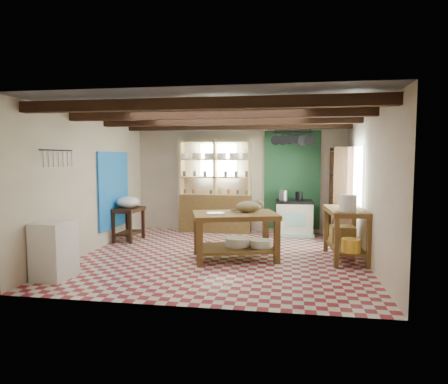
% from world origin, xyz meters
% --- Properties ---
extents(floor, '(5.00, 5.00, 0.02)m').
position_xyz_m(floor, '(0.00, 0.00, -0.01)').
color(floor, maroon).
rests_on(floor, ground).
extents(ceiling, '(5.00, 5.00, 0.02)m').
position_xyz_m(ceiling, '(0.00, 0.00, 2.60)').
color(ceiling, '#4F4F55').
rests_on(ceiling, wall_back).
extents(wall_back, '(5.00, 0.04, 2.60)m').
position_xyz_m(wall_back, '(0.00, 2.50, 1.30)').
color(wall_back, beige).
rests_on(wall_back, floor).
extents(wall_front, '(5.00, 0.04, 2.60)m').
position_xyz_m(wall_front, '(0.00, -2.50, 1.30)').
color(wall_front, beige).
rests_on(wall_front, floor).
extents(wall_left, '(0.04, 5.00, 2.60)m').
position_xyz_m(wall_left, '(-2.50, 0.00, 1.30)').
color(wall_left, beige).
rests_on(wall_left, floor).
extents(wall_right, '(0.04, 5.00, 2.60)m').
position_xyz_m(wall_right, '(2.50, 0.00, 1.30)').
color(wall_right, beige).
rests_on(wall_right, floor).
extents(ceiling_beams, '(5.00, 3.80, 0.15)m').
position_xyz_m(ceiling_beams, '(0.00, 0.00, 2.48)').
color(ceiling_beams, '#321D11').
rests_on(ceiling_beams, ceiling).
extents(blue_wall_patch, '(0.04, 1.40, 1.60)m').
position_xyz_m(blue_wall_patch, '(-2.47, 0.90, 1.10)').
color(blue_wall_patch, blue).
rests_on(blue_wall_patch, wall_left).
extents(green_wall_patch, '(1.30, 0.04, 2.30)m').
position_xyz_m(green_wall_patch, '(1.25, 2.47, 1.25)').
color(green_wall_patch, '#1F4E2D').
rests_on(green_wall_patch, wall_back).
extents(window_back, '(0.90, 0.02, 0.80)m').
position_xyz_m(window_back, '(-0.50, 2.48, 1.70)').
color(window_back, beige).
rests_on(window_back, wall_back).
extents(window_right, '(0.02, 1.30, 1.20)m').
position_xyz_m(window_right, '(2.48, 1.00, 1.40)').
color(window_right, beige).
rests_on(window_right, wall_right).
extents(utensil_rail, '(0.06, 0.90, 0.28)m').
position_xyz_m(utensil_rail, '(-2.44, -1.20, 1.78)').
color(utensil_rail, black).
rests_on(utensil_rail, wall_left).
extents(pot_rack, '(0.86, 0.12, 0.36)m').
position_xyz_m(pot_rack, '(1.25, 2.05, 2.18)').
color(pot_rack, black).
rests_on(pot_rack, ceiling).
extents(shelving_unit, '(1.70, 0.34, 2.20)m').
position_xyz_m(shelving_unit, '(-0.55, 2.31, 1.10)').
color(shelving_unit, '#DBBA7E').
rests_on(shelving_unit, floor).
extents(tall_rack, '(0.40, 0.86, 2.00)m').
position_xyz_m(tall_rack, '(2.28, 1.80, 1.00)').
color(tall_rack, '#321D11').
rests_on(tall_rack, floor).
extents(work_table, '(1.65, 1.33, 0.82)m').
position_xyz_m(work_table, '(0.26, -0.15, 0.41)').
color(work_table, brown).
rests_on(work_table, floor).
extents(stove, '(0.85, 0.59, 0.81)m').
position_xyz_m(stove, '(1.31, 2.15, 0.40)').
color(stove, white).
rests_on(stove, floor).
extents(prep_table, '(0.54, 0.74, 0.72)m').
position_xyz_m(prep_table, '(-2.20, 1.00, 0.36)').
color(prep_table, '#321D11').
rests_on(prep_table, floor).
extents(white_cabinet, '(0.50, 0.59, 0.85)m').
position_xyz_m(white_cabinet, '(-2.22, -1.71, 0.42)').
color(white_cabinet, white).
rests_on(white_cabinet, floor).
extents(right_counter, '(0.70, 1.28, 0.90)m').
position_xyz_m(right_counter, '(2.18, 0.12, 0.45)').
color(right_counter, brown).
rests_on(right_counter, floor).
extents(cat, '(0.55, 0.50, 0.20)m').
position_xyz_m(cat, '(0.48, -0.03, 0.92)').
color(cat, '#958257').
rests_on(cat, work_table).
extents(steel_tray, '(0.39, 0.39, 0.02)m').
position_xyz_m(steel_tray, '(-0.06, -0.30, 0.82)').
color(steel_tray, '#AAAAB2').
rests_on(steel_tray, work_table).
extents(basin_large, '(0.53, 0.53, 0.15)m').
position_xyz_m(basin_large, '(0.29, -0.09, 0.29)').
color(basin_large, white).
rests_on(basin_large, work_table).
extents(basin_small, '(0.46, 0.46, 0.13)m').
position_xyz_m(basin_small, '(0.72, -0.11, 0.28)').
color(basin_small, white).
rests_on(basin_small, work_table).
extents(kettle_left, '(0.21, 0.21, 0.23)m').
position_xyz_m(kettle_left, '(1.06, 2.14, 0.92)').
color(kettle_left, '#AAAAB2').
rests_on(kettle_left, stove).
extents(kettle_right, '(0.17, 0.17, 0.20)m').
position_xyz_m(kettle_right, '(1.41, 2.15, 0.91)').
color(kettle_right, black).
rests_on(kettle_right, stove).
extents(enamel_bowl, '(0.53, 0.53, 0.25)m').
position_xyz_m(enamel_bowl, '(-2.20, 1.00, 0.84)').
color(enamel_bowl, white).
rests_on(enamel_bowl, prep_table).
extents(white_bucket, '(0.30, 0.30, 0.28)m').
position_xyz_m(white_bucket, '(2.15, -0.23, 1.04)').
color(white_bucket, white).
rests_on(white_bucket, right_counter).
extents(wicker_basket, '(0.45, 0.37, 0.30)m').
position_xyz_m(wicker_basket, '(2.16, 0.42, 0.39)').
color(wicker_basket, '#A48042').
rests_on(wicker_basket, right_counter).
extents(yellow_tub, '(0.32, 0.32, 0.22)m').
position_xyz_m(yellow_tub, '(2.21, -0.32, 0.35)').
color(yellow_tub, gold).
rests_on(yellow_tub, right_counter).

